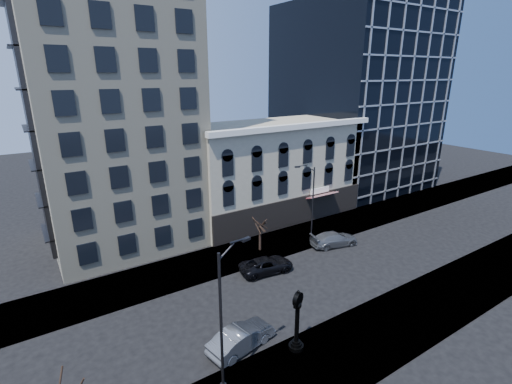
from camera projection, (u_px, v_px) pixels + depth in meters
ground at (262, 300)px, 30.75m from camera, size 160.00×160.00×0.00m
sidewalk_far at (218, 260)px, 37.12m from camera, size 160.00×6.00×0.12m
sidewalk_near at (330, 359)px, 24.34m from camera, size 160.00×6.00×0.12m
cream_tower at (106, 59)px, 36.73m from camera, size 15.90×15.40×42.50m
victorian_row at (271, 170)px, 47.81m from camera, size 22.60×11.19×12.50m
glass_office at (355, 99)px, 59.71m from camera, size 20.00×20.15×28.00m
street_clock at (297, 323)px, 24.58m from camera, size 1.03×1.03×4.52m
street_lamp_near at (230, 279)px, 20.16m from camera, size 2.44×0.73×9.50m
street_lamp_far at (308, 183)px, 39.06m from camera, size 2.24×0.97×8.95m
bare_tree_far at (260, 218)px, 38.18m from camera, size 2.74×2.74×4.71m
car_near_b at (241, 338)px, 25.14m from camera, size 5.23×2.66×1.64m
car_far_a at (266, 265)px, 34.88m from camera, size 5.43×3.05×1.43m
car_far_b at (334, 239)px, 40.24m from camera, size 5.60×3.26×1.53m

